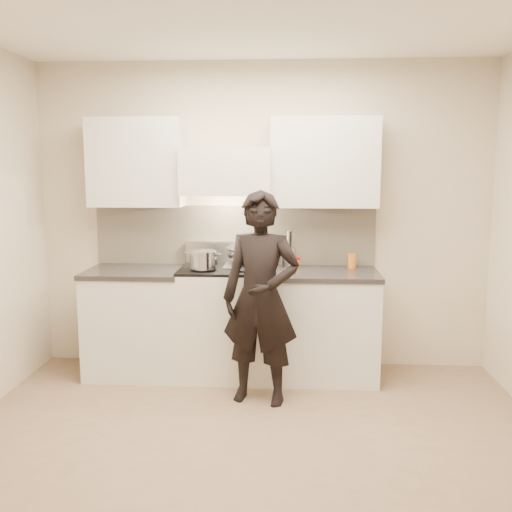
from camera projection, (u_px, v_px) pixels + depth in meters
The scene contains 11 objects.
ground_plane at pixel (249, 456), 3.56m from camera, with size 4.00×4.00×0.00m, color #8A6C54.
room_shell at pixel (244, 197), 3.69m from camera, with size 4.04×3.54×2.70m.
stove at pixel (226, 321), 4.91m from camera, with size 0.76×0.65×0.96m.
counter_right at pixel (323, 324), 4.87m from camera, with size 0.92×0.67×0.92m.
counter_left at pixel (137, 321), 4.96m from camera, with size 0.82×0.67×0.92m.
wok at pixel (246, 253), 4.94m from camera, with size 0.35×0.42×0.28m.
stock_pot at pixel (203, 260), 4.69m from camera, with size 0.31×0.26×0.15m.
utensil_crock at pixel (289, 256), 4.96m from camera, with size 0.12×0.12×0.32m.
spice_jar at pixel (298, 262), 4.97m from camera, with size 0.04×0.04×0.09m.
oil_glass at pixel (352, 261), 4.94m from camera, with size 0.07×0.07×0.13m.
person at pixel (261, 298), 4.29m from camera, with size 0.59×0.39×1.62m, color black.
Camera 1 is at (0.24, -3.32, 1.79)m, focal length 40.00 mm.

